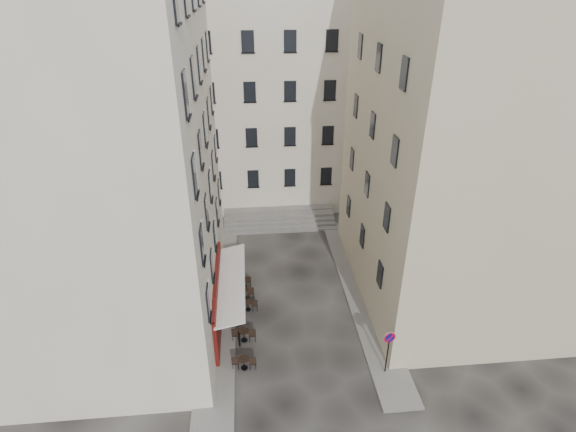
{
  "coord_description": "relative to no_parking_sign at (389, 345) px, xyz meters",
  "views": [
    {
      "loc": [
        -2.3,
        -19.62,
        18.31
      ],
      "look_at": [
        -0.09,
        4.0,
        5.37
      ],
      "focal_mm": 28.0,
      "sensor_mm": 36.0,
      "label": 1
    }
  ],
  "objects": [
    {
      "name": "cafe_storefront",
      "position": [
        -8.56,
        4.62,
        -0.07
      ],
      "size": [
        1.74,
        7.3,
        3.5
      ],
      "color": "#450F09",
      "rests_on": "ground"
    },
    {
      "name": "bistro_table_c",
      "position": [
        -6.99,
        5.61,
        -1.52
      ],
      "size": [
        1.19,
        0.56,
        0.84
      ],
      "color": "black",
      "rests_on": "ground"
    },
    {
      "name": "building_right",
      "position": [
        6.25,
        7.12,
        7.36
      ],
      "size": [
        12.2,
        14.2,
        18.6
      ],
      "color": "#C2B290",
      "rests_on": "ground"
    },
    {
      "name": "sidewalk_left",
      "position": [
        -8.75,
        7.62,
        -1.89
      ],
      "size": [
        2.0,
        22.0,
        0.12
      ],
      "primitive_type": "cube",
      "color": "slate",
      "rests_on": "ground"
    },
    {
      "name": "no_parking_sign",
      "position": [
        0.0,
        0.0,
        0.0
      ],
      "size": [
        0.63,
        0.14,
        2.75
      ],
      "rotation": [
        0.0,
        0.0,
        0.13
      ],
      "color": "black",
      "rests_on": "ground"
    },
    {
      "name": "bollard_near",
      "position": [
        -7.5,
        2.62,
        -1.42
      ],
      "size": [
        0.12,
        0.12,
        0.98
      ],
      "color": "black",
      "rests_on": "ground"
    },
    {
      "name": "bistro_table_e",
      "position": [
        -7.33,
        8.04,
        -1.53
      ],
      "size": [
        1.16,
        0.54,
        0.82
      ],
      "color": "black",
      "rests_on": "ground"
    },
    {
      "name": "bistro_table_d",
      "position": [
        -7.25,
        6.74,
        -1.47
      ],
      "size": [
        1.33,
        0.62,
        0.94
      ],
      "color": "black",
      "rests_on": "ground"
    },
    {
      "name": "building_back",
      "position": [
        -5.25,
        22.62,
        7.36
      ],
      "size": [
        18.2,
        10.2,
        18.6
      ],
      "color": "beige",
      "rests_on": "ground"
    },
    {
      "name": "stone_steps",
      "position": [
        -4.25,
        16.19,
        -1.55
      ],
      "size": [
        9.0,
        3.15,
        0.8
      ],
      "color": "#615F5C",
      "rests_on": "ground"
    },
    {
      "name": "bollard_far",
      "position": [
        -7.5,
        9.62,
        -1.42
      ],
      "size": [
        0.12,
        0.12,
        0.98
      ],
      "color": "black",
      "rests_on": "ground"
    },
    {
      "name": "bistro_table_b",
      "position": [
        -7.25,
        3.02,
        -1.47
      ],
      "size": [
        1.33,
        0.63,
        0.94
      ],
      "color": "black",
      "rests_on": "ground"
    },
    {
      "name": "sidewalk_right",
      "position": [
        0.25,
        6.62,
        -1.89
      ],
      "size": [
        2.0,
        18.0,
        0.12
      ],
      "primitive_type": "cube",
      "color": "slate",
      "rests_on": "ground"
    },
    {
      "name": "building_left",
      "position": [
        -14.75,
        6.62,
        8.36
      ],
      "size": [
        12.2,
        16.2,
        20.6
      ],
      "color": "beige",
      "rests_on": "ground"
    },
    {
      "name": "ground",
      "position": [
        -4.25,
        3.62,
        -1.95
      ],
      "size": [
        90.0,
        90.0,
        0.0
      ],
      "primitive_type": "plane",
      "color": "black",
      "rests_on": "ground"
    },
    {
      "name": "bollard_mid",
      "position": [
        -7.5,
        6.12,
        -1.42
      ],
      "size": [
        0.12,
        0.12,
        0.98
      ],
      "color": "black",
      "rests_on": "ground"
    },
    {
      "name": "bistro_table_a",
      "position": [
        -7.25,
        0.99,
        -1.49
      ],
      "size": [
        1.27,
        0.6,
        0.89
      ],
      "color": "black",
      "rests_on": "ground"
    },
    {
      "name": "pedestrian",
      "position": [
        -7.42,
        7.11,
        -0.97
      ],
      "size": [
        0.79,
        0.6,
        1.96
      ],
      "primitive_type": "imported",
      "rotation": [
        0.0,
        0.0,
        3.33
      ],
      "color": "black",
      "rests_on": "ground"
    }
  ]
}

